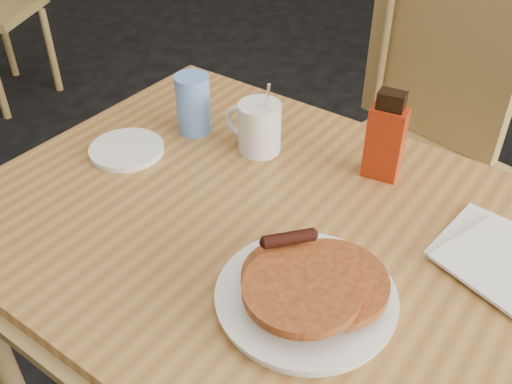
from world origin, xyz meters
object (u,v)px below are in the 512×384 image
(pancake_plate, at_px, (307,290))
(coffee_mug, at_px, (258,126))
(chair_main_far, at_px, (418,122))
(blue_tumbler, at_px, (193,104))
(main_table, at_px, (299,254))
(syrup_bottle, at_px, (385,139))

(pancake_plate, relative_size, coffee_mug, 1.65)
(chair_main_far, relative_size, blue_tumbler, 7.91)
(main_table, distance_m, syrup_bottle, 0.26)
(syrup_bottle, relative_size, blue_tumbler, 1.40)
(coffee_mug, distance_m, syrup_bottle, 0.25)
(chair_main_far, xyz_separation_m, blue_tumbler, (-0.33, -0.56, 0.22))
(chair_main_far, height_order, coffee_mug, chair_main_far)
(syrup_bottle, distance_m, blue_tumbler, 0.40)
(main_table, relative_size, coffee_mug, 7.88)
(main_table, bearing_deg, coffee_mug, 135.96)
(coffee_mug, bearing_deg, chair_main_far, 55.53)
(main_table, height_order, syrup_bottle, syrup_bottle)
(pancake_plate, bearing_deg, blue_tumbler, 144.02)
(main_table, distance_m, coffee_mug, 0.28)
(chair_main_far, distance_m, syrup_bottle, 0.57)
(chair_main_far, xyz_separation_m, coffee_mug, (-0.18, -0.55, 0.21))
(main_table, distance_m, blue_tumbler, 0.40)
(main_table, height_order, blue_tumbler, blue_tumbler)
(pancake_plate, bearing_deg, syrup_bottle, 94.06)
(main_table, height_order, pancake_plate, pancake_plate)
(main_table, relative_size, chair_main_far, 1.28)
(coffee_mug, height_order, blue_tumbler, coffee_mug)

